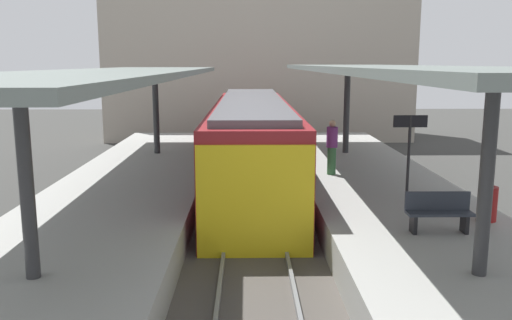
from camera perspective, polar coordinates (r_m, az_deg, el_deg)
name	(u,v)px	position (r m, az deg, el deg)	size (l,w,h in m)	color
ground_plane	(254,238)	(14.21, -0.20, -8.40)	(80.00, 80.00, 0.00)	#383835
platform_left	(109,221)	(14.52, -15.47, -6.31)	(4.40, 28.00, 1.00)	#9E9E99
platform_right	(398,220)	(14.61, 14.96, -6.19)	(4.40, 28.00, 1.00)	#9E9E99
track_ballast	(254,235)	(14.18, -0.20, -8.02)	(3.20, 28.00, 0.20)	#4C4742
rail_near_side	(227,229)	(14.14, -3.15, -7.37)	(0.08, 28.00, 0.14)	slate
rail_far_side	(281,228)	(14.16, 2.73, -7.34)	(0.08, 28.00, 0.14)	slate
commuter_train	(252,142)	(19.35, -0.43, 1.91)	(2.78, 15.29, 3.10)	maroon
canopy_left	(115,75)	(15.30, -14.85, 8.83)	(4.18, 21.00, 3.38)	#333335
canopy_right	(390,70)	(15.38, 14.21, 9.29)	(4.18, 21.00, 3.49)	#333335
platform_bench	(439,211)	(12.04, 18.98, -5.18)	(1.40, 0.41, 0.86)	black
platform_sign	(410,137)	(14.77, 16.14, 2.37)	(0.90, 0.08, 2.21)	#262628
litter_bin	(487,204)	(13.31, 23.53, -4.31)	(0.44, 0.44, 0.80)	maroon
passenger_near_bench	(332,146)	(17.33, 8.14, 1.46)	(0.36, 0.36, 1.77)	#386B3D
station_building_backdrop	(259,48)	(33.48, 0.29, 11.95)	(18.00, 6.00, 11.00)	#A89E8E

